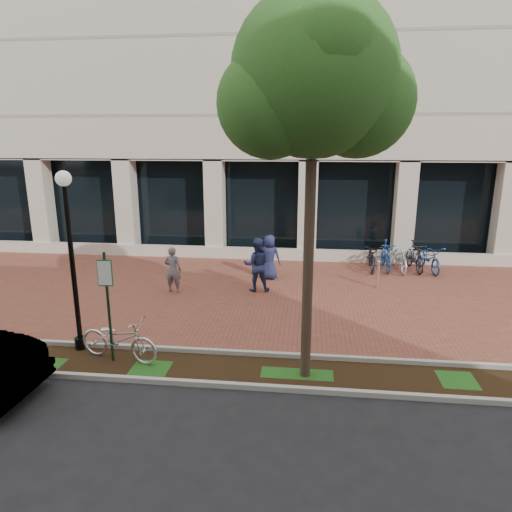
# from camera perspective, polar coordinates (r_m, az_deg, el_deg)

# --- Properties ---
(ground) EXTENTS (120.00, 120.00, 0.00)m
(ground) POSITION_cam_1_polar(r_m,az_deg,el_deg) (15.49, -1.32, -4.68)
(ground) COLOR black
(ground) RESTS_ON ground
(brick_plaza) EXTENTS (40.00, 9.00, 0.01)m
(brick_plaza) POSITION_cam_1_polar(r_m,az_deg,el_deg) (15.49, -1.32, -4.66)
(brick_plaza) COLOR brown
(brick_plaza) RESTS_ON ground
(planting_strip) EXTENTS (40.00, 1.50, 0.01)m
(planting_strip) POSITION_cam_1_polar(r_m,az_deg,el_deg) (10.75, -5.26, -13.88)
(planting_strip) COLOR black
(planting_strip) RESTS_ON ground
(curb_plaza_side) EXTENTS (40.00, 0.12, 0.12)m
(curb_plaza_side) POSITION_cam_1_polar(r_m,az_deg,el_deg) (11.37, -4.49, -11.85)
(curb_plaza_side) COLOR #A5A49C
(curb_plaza_side) RESTS_ON ground
(curb_street_side) EXTENTS (40.00, 0.12, 0.12)m
(curb_street_side) POSITION_cam_1_polar(r_m,az_deg,el_deg) (10.08, -6.16, -15.61)
(curb_street_side) COLOR #A5A49C
(curb_street_side) RESTS_ON ground
(near_office_building) EXTENTS (40.00, 12.12, 16.00)m
(near_office_building) POSITION_cam_1_polar(r_m,az_deg,el_deg) (25.51, 2.10, 25.77)
(near_office_building) COLOR #BFB4A3
(near_office_building) RESTS_ON ground
(parking_sign) EXTENTS (0.34, 0.07, 2.66)m
(parking_sign) POSITION_cam_1_polar(r_m,az_deg,el_deg) (10.91, -18.10, -4.56)
(parking_sign) COLOR #153A1E
(parking_sign) RESTS_ON ground
(lamppost) EXTENTS (0.36, 0.36, 4.40)m
(lamppost) POSITION_cam_1_polar(r_m,az_deg,el_deg) (11.63, -22.10, 0.41)
(lamppost) COLOR black
(lamppost) RESTS_ON ground
(street_tree) EXTENTS (3.78, 3.15, 7.85)m
(street_tree) POSITION_cam_1_polar(r_m,az_deg,el_deg) (9.26, 7.54, 20.36)
(street_tree) COLOR #463728
(street_tree) RESTS_ON ground
(locked_bicycle) EXTENTS (2.15, 1.14, 1.08)m
(locked_bicycle) POSITION_cam_1_polar(r_m,az_deg,el_deg) (11.34, -16.77, -9.89)
(locked_bicycle) COLOR silver
(locked_bicycle) RESTS_ON ground
(pedestrian_left) EXTENTS (0.60, 0.41, 1.59)m
(pedestrian_left) POSITION_cam_1_polar(r_m,az_deg,el_deg) (15.60, -10.36, -1.71)
(pedestrian_left) COLOR #5E5E62
(pedestrian_left) RESTS_ON ground
(pedestrian_mid) EXTENTS (0.99, 0.82, 1.85)m
(pedestrian_mid) POSITION_cam_1_polar(r_m,az_deg,el_deg) (15.48, 0.09, -1.10)
(pedestrian_mid) COLOR navy
(pedestrian_mid) RESTS_ON ground
(pedestrian_right) EXTENTS (0.91, 0.69, 1.67)m
(pedestrian_right) POSITION_cam_1_polar(r_m,az_deg,el_deg) (16.83, 1.70, -0.14)
(pedestrian_right) COLOR #1E234B
(pedestrian_right) RESTS_ON ground
(bollard) EXTENTS (0.12, 0.12, 1.01)m
(bollard) POSITION_cam_1_polar(r_m,az_deg,el_deg) (16.43, 14.99, -2.18)
(bollard) COLOR silver
(bollard) RESTS_ON ground
(bike_rack_cluster) EXTENTS (3.11, 2.10, 1.17)m
(bike_rack_cluster) POSITION_cam_1_polar(r_m,az_deg,el_deg) (18.86, 17.59, -0.10)
(bike_rack_cluster) COLOR black
(bike_rack_cluster) RESTS_ON ground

